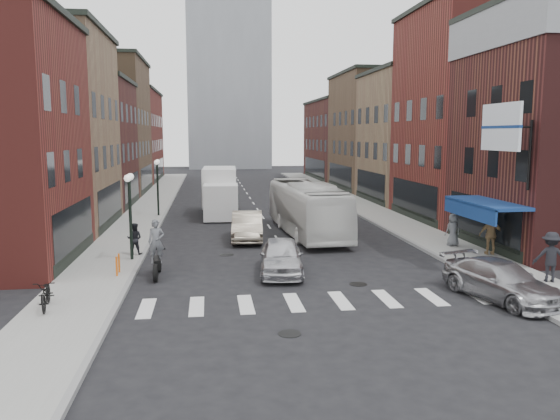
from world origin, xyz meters
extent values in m
plane|color=black|center=(0.00, 0.00, 0.00)|extent=(160.00, 160.00, 0.00)
cube|color=gray|center=(-8.50, 22.00, 0.07)|extent=(3.00, 74.00, 0.15)
cube|color=gray|center=(8.50, 22.00, 0.07)|extent=(3.00, 74.00, 0.15)
cube|color=gray|center=(-7.00, 22.00, 0.00)|extent=(0.20, 74.00, 0.16)
cube|color=gray|center=(7.00, 22.00, 0.00)|extent=(0.20, 74.00, 0.16)
cube|color=silver|center=(0.00, -3.00, 0.00)|extent=(12.00, 2.20, 0.01)
cube|color=black|center=(-10.02, 4.50, 1.60)|extent=(0.08, 7.20, 2.20)
cube|color=#866449|center=(-15.00, 14.00, 6.00)|extent=(10.00, 10.00, 12.00)
cube|color=black|center=(-10.02, 14.00, 1.60)|extent=(0.08, 8.00, 2.20)
cube|color=black|center=(-15.00, 14.00, 12.15)|extent=(10.30, 10.20, 0.30)
cube|color=#411817|center=(-15.00, 24.00, 5.00)|extent=(10.00, 10.00, 10.00)
cube|color=black|center=(-10.02, 24.00, 1.60)|extent=(0.08, 8.00, 2.20)
cube|color=black|center=(-15.00, 24.00, 10.15)|extent=(10.30, 10.20, 0.30)
cube|color=brown|center=(-15.00, 35.00, 6.50)|extent=(10.00, 12.00, 13.00)
cube|color=black|center=(-10.02, 35.00, 1.60)|extent=(0.08, 9.60, 2.20)
cube|color=black|center=(-15.00, 35.00, 13.15)|extent=(10.30, 12.20, 0.30)
cube|color=maroon|center=(-15.00, 49.00, 5.50)|extent=(10.00, 16.00, 11.00)
cube|color=black|center=(-10.02, 49.00, 1.60)|extent=(0.08, 12.80, 2.20)
cube|color=black|center=(-15.00, 49.00, 11.15)|extent=(10.30, 16.20, 0.30)
cube|color=black|center=(10.02, 4.50, 1.60)|extent=(0.08, 7.20, 2.20)
cube|color=maroon|center=(15.00, 14.00, 7.00)|extent=(10.00, 10.00, 14.00)
cube|color=black|center=(10.02, 14.00, 1.60)|extent=(0.08, 8.00, 2.20)
cube|color=black|center=(15.00, 14.00, 14.15)|extent=(10.30, 10.20, 0.30)
cube|color=#866449|center=(15.00, 24.00, 5.50)|extent=(10.00, 10.00, 11.00)
cube|color=black|center=(10.02, 24.00, 1.60)|extent=(0.08, 8.00, 2.20)
cube|color=black|center=(15.00, 24.00, 11.15)|extent=(10.30, 10.20, 0.30)
cube|color=brown|center=(15.00, 35.00, 6.00)|extent=(10.00, 12.00, 12.00)
cube|color=black|center=(10.02, 35.00, 1.60)|extent=(0.08, 9.60, 2.20)
cube|color=black|center=(15.00, 35.00, 12.15)|extent=(10.30, 12.20, 0.30)
cube|color=#411817|center=(15.00, 49.00, 5.00)|extent=(10.00, 16.00, 10.00)
cube|color=black|center=(10.02, 49.00, 1.60)|extent=(0.08, 12.80, 2.20)
cube|color=black|center=(15.00, 49.00, 10.15)|extent=(10.30, 16.20, 0.30)
cube|color=navy|center=(9.10, 2.50, 2.70)|extent=(1.80, 5.00, 0.15)
cube|color=navy|center=(8.25, 2.50, 2.35)|extent=(0.10, 5.00, 0.70)
cylinder|color=black|center=(9.90, 0.50, 5.00)|extent=(0.12, 0.12, 3.00)
cylinder|color=black|center=(9.20, 0.50, 6.20)|extent=(1.40, 0.08, 0.08)
cube|color=silver|center=(8.50, 0.50, 6.20)|extent=(0.12, 3.00, 2.00)
cube|color=#9399A0|center=(0.00, 78.00, 25.00)|extent=(14.00, 14.00, 50.00)
cylinder|color=black|center=(-7.40, 4.00, 2.00)|extent=(0.14, 0.14, 4.00)
cylinder|color=black|center=(-7.40, 4.00, 4.00)|extent=(0.06, 0.90, 0.06)
sphere|color=white|center=(-7.40, 3.55, 3.95)|extent=(0.32, 0.32, 0.32)
sphere|color=white|center=(-7.40, 4.45, 3.95)|extent=(0.32, 0.32, 0.32)
cylinder|color=black|center=(-7.40, 18.00, 2.00)|extent=(0.14, 0.14, 4.00)
cylinder|color=black|center=(-7.40, 18.00, 4.00)|extent=(0.06, 0.90, 0.06)
sphere|color=white|center=(-7.40, 17.55, 3.95)|extent=(0.32, 0.32, 0.32)
sphere|color=white|center=(-7.40, 18.45, 3.95)|extent=(0.32, 0.32, 0.32)
cylinder|color=#D8590C|center=(-7.60, 1.00, 0.55)|extent=(0.08, 0.08, 0.80)
cylinder|color=#D8590C|center=(-7.60, 1.60, 0.55)|extent=(0.08, 0.08, 0.80)
cube|color=silver|center=(-3.00, 15.80, 1.30)|extent=(2.40, 2.59, 2.41)
cube|color=black|center=(-3.00, 15.80, 1.54)|extent=(2.40, 1.44, 1.06)
cube|color=silver|center=(-3.00, 19.46, 2.02)|extent=(2.60, 5.09, 2.79)
cube|color=navy|center=(-3.00, 19.46, 2.02)|extent=(2.52, 2.02, 1.15)
cube|color=black|center=(-3.00, 19.27, 0.43)|extent=(2.36, 6.33, 0.34)
cylinder|color=black|center=(-4.10, 16.00, 0.43)|extent=(0.27, 0.87, 0.87)
cylinder|color=black|center=(-1.89, 16.00, 0.43)|extent=(0.27, 0.87, 0.87)
cylinder|color=black|center=(-4.10, 19.27, 0.43)|extent=(0.27, 0.87, 0.87)
cylinder|color=black|center=(-1.89, 19.27, 0.43)|extent=(0.27, 0.87, 0.87)
cylinder|color=black|center=(-4.10, 21.19, 0.43)|extent=(0.27, 0.87, 0.87)
cylinder|color=black|center=(-1.89, 21.19, 0.43)|extent=(0.27, 0.87, 0.87)
cylinder|color=black|center=(-6.00, 2.08, 0.36)|extent=(0.15, 0.73, 0.73)
cylinder|color=black|center=(-6.00, 0.42, 0.36)|extent=(0.15, 0.73, 0.73)
cube|color=black|center=(-6.00, 1.25, 0.61)|extent=(0.43, 1.35, 0.39)
cube|color=black|center=(-6.00, 1.86, 1.05)|extent=(0.61, 0.14, 0.07)
imported|color=#585B60|center=(-6.00, 1.14, 1.52)|extent=(0.71, 0.51, 1.82)
imported|color=silver|center=(1.92, 10.09, 1.55)|extent=(3.22, 11.23, 3.09)
imported|color=silver|center=(-0.80, 1.07, 0.75)|extent=(2.28, 4.59, 1.50)
imported|color=#AB9E8B|center=(-1.71, 8.69, 0.79)|extent=(2.00, 4.89, 1.58)
imported|color=#A2A2A7|center=(6.50, -3.62, 0.69)|extent=(3.13, 5.12, 1.39)
imported|color=black|center=(-9.24, -2.97, 0.65)|extent=(0.96, 1.97, 0.99)
imported|color=black|center=(-7.40, 5.08, 0.91)|extent=(0.81, 0.56, 1.52)
imported|color=black|center=(9.42, -2.10, 1.14)|extent=(1.42, 1.11, 1.98)
imported|color=#96764C|center=(9.60, 2.78, 1.12)|extent=(1.21, 0.75, 1.94)
imported|color=#5B5E63|center=(8.70, 5.00, 0.99)|extent=(0.88, 0.63, 1.68)
camera|label=1|loc=(-3.82, -21.41, 5.90)|focal=35.00mm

